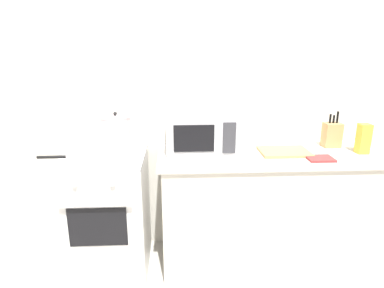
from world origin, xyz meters
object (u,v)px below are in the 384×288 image
(stove, at_px, (107,213))
(frying_pan, at_px, (85,158))
(stock_pot, at_px, (116,134))
(cutting_board, at_px, (284,152))
(knife_block, at_px, (332,135))
(oven_mitt, at_px, (320,159))
(pasta_box, at_px, (363,139))
(microwave, at_px, (201,132))

(stove, height_order, frying_pan, frying_pan)
(stock_pot, bearing_deg, cutting_board, -4.92)
(knife_block, height_order, oven_mitt, knife_block)
(knife_block, height_order, pasta_box, knife_block)
(frying_pan, bearing_deg, pasta_box, 2.31)
(stock_pot, xyz_separation_m, pasta_box, (1.81, -0.14, -0.03))
(frying_pan, distance_m, oven_mitt, 1.63)
(stove, relative_size, stock_pot, 2.99)
(cutting_board, distance_m, oven_mitt, 0.26)
(cutting_board, bearing_deg, knife_block, 18.65)
(stock_pot, bearing_deg, stove, -129.96)
(stock_pot, distance_m, pasta_box, 1.82)
(knife_block, bearing_deg, microwave, -176.56)
(microwave, distance_m, cutting_board, 0.64)
(cutting_board, bearing_deg, pasta_box, -3.01)
(knife_block, bearing_deg, stock_pot, -178.85)
(cutting_board, height_order, knife_block, knife_block)
(frying_pan, height_order, knife_block, knife_block)
(frying_pan, bearing_deg, knife_block, 7.75)
(cutting_board, xyz_separation_m, knife_block, (0.41, 0.14, 0.09))
(stove, bearing_deg, cutting_board, 0.05)
(cutting_board, bearing_deg, microwave, 172.79)
(cutting_board, bearing_deg, frying_pan, -175.57)
(stove, height_order, stock_pot, stock_pot)
(stock_pot, height_order, knife_block, stock_pot)
(microwave, bearing_deg, stove, -173.68)
(stove, height_order, cutting_board, cutting_board)
(microwave, relative_size, oven_mitt, 2.78)
(stock_pot, xyz_separation_m, microwave, (0.62, -0.03, 0.01))
(stock_pot, distance_m, cutting_board, 1.25)
(stove, distance_m, oven_mitt, 1.61)
(microwave, distance_m, pasta_box, 1.19)
(knife_block, xyz_separation_m, oven_mitt, (-0.21, -0.30, -0.09))
(stove, xyz_separation_m, oven_mitt, (1.53, -0.16, 0.47))
(frying_pan, height_order, microwave, microwave)
(microwave, relative_size, cutting_board, 1.39)
(stove, xyz_separation_m, cutting_board, (1.33, 0.00, 0.47))
(stock_pot, distance_m, frying_pan, 0.31)
(microwave, height_order, cutting_board, microwave)
(microwave, distance_m, knife_block, 1.03)
(stock_pot, height_order, frying_pan, stock_pot)
(cutting_board, bearing_deg, oven_mitt, -38.36)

